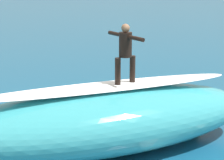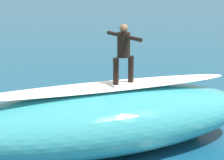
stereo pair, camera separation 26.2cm
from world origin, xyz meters
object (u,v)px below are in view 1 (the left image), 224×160
(surfboard_riding, at_px, (125,85))
(surfer_paddling, at_px, (100,93))
(buoy_marker, at_px, (191,114))
(surfer_riding, at_px, (125,49))
(surfboard_paddling, at_px, (103,99))

(surfboard_riding, xyz_separation_m, surfer_paddling, (-0.77, -4.16, -1.49))
(buoy_marker, bearing_deg, surfboard_riding, 19.06)
(surfer_riding, bearing_deg, surfboard_paddling, -114.59)
(surfer_riding, xyz_separation_m, buoy_marker, (-2.54, -0.88, -2.32))
(surfer_riding, distance_m, buoy_marker, 3.55)
(surfboard_riding, height_order, surfer_riding, surfer_riding)
(surfer_riding, distance_m, surfer_paddling, 4.87)
(surfboard_paddling, bearing_deg, surfboard_riding, -47.51)
(surfer_paddling, bearing_deg, surfboard_paddling, 0.00)
(surfboard_riding, xyz_separation_m, surfer_riding, (-0.00, 0.00, 0.92))
(surfboard_paddling, relative_size, surfer_paddling, 1.53)
(surfer_riding, distance_m, surfboard_paddling, 4.88)
(surfboard_paddling, height_order, surfer_paddling, surfer_paddling)
(surfboard_riding, distance_m, surfer_paddling, 4.49)
(surfboard_riding, height_order, surfer_paddling, surfboard_riding)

